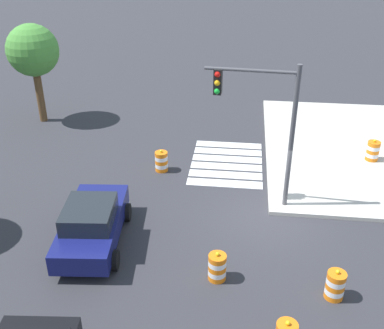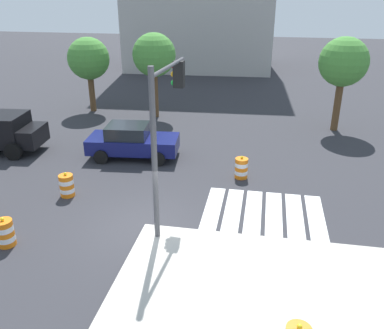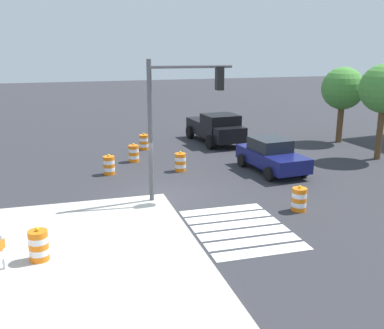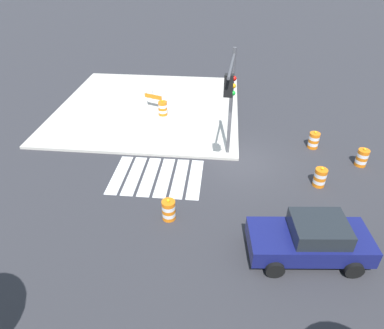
% 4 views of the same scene
% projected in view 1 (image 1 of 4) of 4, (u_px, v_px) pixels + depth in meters
% --- Properties ---
extents(ground_plane, '(120.00, 120.00, 0.00)m').
position_uv_depth(ground_plane, '(269.00, 215.00, 17.53)').
color(ground_plane, '#2D2D33').
extents(crosswalk_stripes, '(4.35, 3.20, 0.02)m').
position_uv_depth(crosswalk_stripes, '(227.00, 163.00, 21.21)').
color(crosswalk_stripes, silver).
rests_on(crosswalk_stripes, ground).
extents(sports_car, '(4.45, 2.44, 1.63)m').
position_uv_depth(sports_car, '(92.00, 223.00, 15.66)').
color(sports_car, navy).
rests_on(sports_car, ground).
extents(traffic_barrel_near_corner, '(0.56, 0.56, 1.02)m').
position_uv_depth(traffic_barrel_near_corner, '(217.00, 267.00, 14.25)').
color(traffic_barrel_near_corner, orange).
rests_on(traffic_barrel_near_corner, ground).
extents(traffic_barrel_median_far, '(0.56, 0.56, 1.02)m').
position_uv_depth(traffic_barrel_median_far, '(161.00, 161.00, 20.38)').
color(traffic_barrel_median_far, orange).
rests_on(traffic_barrel_median_far, ground).
extents(traffic_barrel_far_curb, '(0.56, 0.56, 1.02)m').
position_uv_depth(traffic_barrel_far_curb, '(335.00, 285.00, 13.55)').
color(traffic_barrel_far_curb, orange).
rests_on(traffic_barrel_far_curb, ground).
extents(traffic_barrel_on_sidewalk, '(0.56, 0.56, 1.02)m').
position_uv_depth(traffic_barrel_on_sidewalk, '(373.00, 151.00, 20.96)').
color(traffic_barrel_on_sidewalk, orange).
rests_on(traffic_barrel_on_sidewalk, sidewalk_corner).
extents(traffic_light_pole, '(0.48, 3.29, 5.50)m').
position_uv_depth(traffic_light_pole, '(262.00, 111.00, 16.32)').
color(traffic_light_pole, '#4C4C51').
rests_on(traffic_light_pole, sidewalk_corner).
extents(street_tree_streetside_mid, '(2.68, 2.68, 5.23)m').
position_uv_depth(street_tree_streetside_mid, '(33.00, 51.00, 23.80)').
color(street_tree_streetside_mid, brown).
rests_on(street_tree_streetside_mid, ground).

